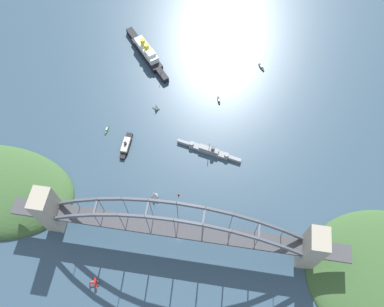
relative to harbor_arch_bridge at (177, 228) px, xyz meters
name	(u,v)px	position (x,y,z in m)	size (l,w,h in m)	color
ground_plane	(178,239)	(0.00, 0.00, -29.08)	(1400.00, 1400.00, 0.00)	#334C60
harbor_arch_bridge	(177,228)	(0.00, 0.00, 0.00)	(273.53, 19.21, 68.96)	#ADA38E
ocean_liner	(147,52)	(-68.46, 199.48, -23.03)	(61.29, 71.77, 19.71)	black
naval_cruiser	(209,151)	(15.64, 88.51, -26.27)	(63.44, 16.45, 16.42)	gray
harbor_ferry_steamer	(126,145)	(-64.91, 82.50, -26.66)	(7.70, 29.21, 7.91)	black
seaplane_taxiing_near_bridge	(95,283)	(-60.65, -46.40, -27.16)	(8.13, 9.12, 4.81)	#B7B7B2
small_boat_0	(107,130)	(-88.31, 97.89, -28.23)	(2.48, 9.94, 2.28)	#2D6B3D
small_boat_1	(261,67)	(58.54, 201.60, -28.27)	(7.06, 10.61, 2.21)	black
small_boat_2	(156,106)	(-44.22, 130.81, -24.99)	(7.89, 5.03, 8.86)	#2D6B3D
small_boat_3	(219,100)	(17.69, 150.02, -28.21)	(3.94, 9.64, 2.46)	black
small_boat_4	(155,195)	(-27.27, 35.14, -24.17)	(8.57, 9.88, 10.67)	brown
channel_marker_buoy	(179,195)	(-6.29, 39.91, -27.96)	(2.20, 2.20, 2.75)	red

